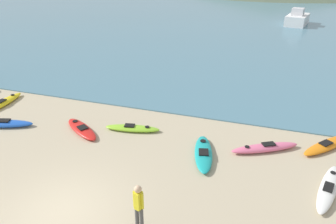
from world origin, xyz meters
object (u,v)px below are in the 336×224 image
object	(u,v)px
kayak_on_sand_6	(1,123)
moored_boat_1	(297,19)
kayak_on_sand_3	(203,153)
kayak_on_sand_0	(132,128)
person_near_foreground	(139,205)
kayak_on_sand_5	(4,103)
kayak_on_sand_2	(82,129)
kayak_on_sand_1	(265,148)
kayak_on_sand_4	(327,145)
kayak_on_sand_7	(328,188)

from	to	relation	value
kayak_on_sand_6	moored_boat_1	size ratio (longest dim) A/B	0.70
kayak_on_sand_3	kayak_on_sand_6	size ratio (longest dim) A/B	0.92
kayak_on_sand_0	kayak_on_sand_3	bearing A→B (deg)	-16.41
person_near_foreground	kayak_on_sand_5	bearing A→B (deg)	150.39
kayak_on_sand_2	kayak_on_sand_3	xyz separation A→B (m)	(6.13, -0.29, 0.01)
kayak_on_sand_2	kayak_on_sand_6	xyz separation A→B (m)	(-4.10, -0.82, 0.03)
kayak_on_sand_1	person_near_foreground	bearing A→B (deg)	-120.33
kayak_on_sand_0	kayak_on_sand_4	bearing A→B (deg)	8.32
kayak_on_sand_3	kayak_on_sand_6	bearing A→B (deg)	-177.07
kayak_on_sand_1	kayak_on_sand_4	xyz separation A→B (m)	(2.65, 1.17, -0.03)
kayak_on_sand_1	kayak_on_sand_7	bearing A→B (deg)	-41.35
kayak_on_sand_2	kayak_on_sand_5	world-z (taller)	kayak_on_sand_5
kayak_on_sand_0	kayak_on_sand_7	distance (m)	8.86
kayak_on_sand_3	kayak_on_sand_5	bearing A→B (deg)	172.45
kayak_on_sand_4	kayak_on_sand_5	distance (m)	17.19
kayak_on_sand_3	person_near_foreground	world-z (taller)	person_near_foreground
kayak_on_sand_3	moored_boat_1	distance (m)	31.65
kayak_on_sand_5	moored_boat_1	distance (m)	34.01
kayak_on_sand_6	person_near_foreground	xyz separation A→B (m)	(9.24, -4.16, 0.81)
kayak_on_sand_6	kayak_on_sand_5	bearing A→B (deg)	130.50
kayak_on_sand_3	person_near_foreground	size ratio (longest dim) A/B	1.77
kayak_on_sand_4	kayak_on_sand_5	size ratio (longest dim) A/B	0.94
kayak_on_sand_6	kayak_on_sand_0	bearing A→B (deg)	14.32
kayak_on_sand_0	kayak_on_sand_5	xyz separation A→B (m)	(-8.25, 0.48, 0.02)
kayak_on_sand_1	kayak_on_sand_6	xyz separation A→B (m)	(-12.71, -1.78, 0.00)
kayak_on_sand_4	kayak_on_sand_7	xyz separation A→B (m)	(-0.28, -3.25, 0.01)
kayak_on_sand_3	kayak_on_sand_4	distance (m)	5.67
kayak_on_sand_2	kayak_on_sand_6	world-z (taller)	kayak_on_sand_6
kayak_on_sand_2	person_near_foreground	size ratio (longest dim) A/B	1.56
kayak_on_sand_1	kayak_on_sand_7	size ratio (longest dim) A/B	0.92
kayak_on_sand_6	person_near_foreground	bearing A→B (deg)	-24.23
kayak_on_sand_2	person_near_foreground	distance (m)	7.20
kayak_on_sand_5	person_near_foreground	xyz separation A→B (m)	(11.05, -6.28, 0.82)
kayak_on_sand_0	kayak_on_sand_2	world-z (taller)	kayak_on_sand_0
kayak_on_sand_3	moored_boat_1	xyz separation A→B (m)	(4.47, 31.32, 0.62)
kayak_on_sand_5	moored_boat_1	world-z (taller)	moored_boat_1
kayak_on_sand_6	person_near_foreground	world-z (taller)	person_near_foreground
kayak_on_sand_5	kayak_on_sand_3	bearing A→B (deg)	-7.55
kayak_on_sand_2	kayak_on_sand_4	bearing A→B (deg)	10.73
kayak_on_sand_7	kayak_on_sand_5	bearing A→B (deg)	171.83
kayak_on_sand_4	person_near_foreground	size ratio (longest dim) A/B	1.66
kayak_on_sand_2	kayak_on_sand_5	size ratio (longest dim) A/B	0.88
kayak_on_sand_3	kayak_on_sand_5	world-z (taller)	kayak_on_sand_5
kayak_on_sand_0	moored_boat_1	distance (m)	31.32
kayak_on_sand_0	person_near_foreground	bearing A→B (deg)	-64.22
kayak_on_sand_7	person_near_foreground	world-z (taller)	person_near_foreground
kayak_on_sand_0	kayak_on_sand_2	distance (m)	2.47
kayak_on_sand_6	kayak_on_sand_3	bearing A→B (deg)	2.93
kayak_on_sand_2	kayak_on_sand_1	bearing A→B (deg)	6.40
kayak_on_sand_4	kayak_on_sand_1	bearing A→B (deg)	-156.23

